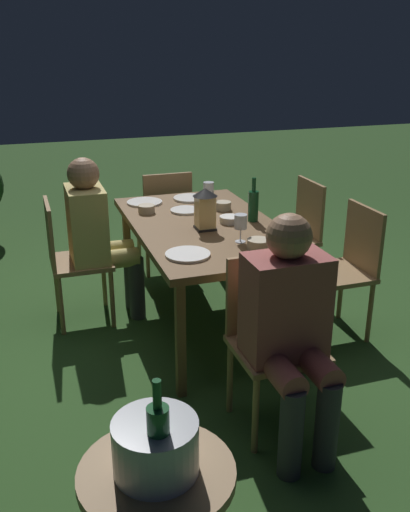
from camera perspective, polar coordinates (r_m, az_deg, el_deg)
ground_plane at (r=3.98m, az=0.00°, el=-6.97°), size 16.00×16.00×0.00m
dining_table at (r=3.71m, az=0.00°, el=2.37°), size 1.62×0.91×0.74m
chair_side_right_b at (r=3.96m, az=-13.38°, el=-0.02°), size 0.42×0.40×0.87m
person_in_mustard at (r=3.93m, az=-10.74°, el=2.37°), size 0.38×0.47×1.15m
chair_head_near at (r=2.89m, az=6.67°, el=-7.75°), size 0.40×0.42×0.87m
person_in_rust at (r=2.66m, az=8.56°, el=-6.78°), size 0.48×0.38×1.15m
chair_side_left_a at (r=3.82m, az=13.90°, el=-0.88°), size 0.42×0.40×0.87m
chair_side_left_b at (r=4.41m, az=8.99°, el=2.46°), size 0.42×0.40×0.87m
chair_head_far at (r=4.74m, az=-4.03°, el=3.99°), size 0.40×0.42×0.87m
lantern_centerpiece at (r=3.55m, az=0.01°, el=4.97°), size 0.15×0.15×0.27m
green_bottle_on_table at (r=3.74m, az=4.86°, el=5.11°), size 0.07×0.07×0.29m
wine_glass_a at (r=4.10m, az=0.36°, el=6.70°), size 0.08×0.08×0.17m
wine_glass_b at (r=3.22m, az=8.58°, el=2.47°), size 0.08×0.08×0.17m
wine_glass_c at (r=3.34m, az=3.60°, el=3.32°), size 0.08×0.08×0.17m
plate_a at (r=4.28m, az=-1.55°, el=5.81°), size 0.24×0.24×0.01m
plate_b at (r=3.15m, az=-1.74°, el=0.16°), size 0.25×0.25×0.01m
plate_c at (r=4.19m, az=-6.07°, el=5.37°), size 0.26×0.26×0.01m
plate_d at (r=3.97m, az=-1.97°, el=4.60°), size 0.21×0.21×0.01m
bowl_olives at (r=3.26m, az=5.38°, el=1.22°), size 0.13×0.13×0.06m
bowl_bread at (r=3.72m, az=2.50°, el=3.70°), size 0.13×0.13×0.04m
bowl_salad at (r=4.01m, az=1.83°, el=5.08°), size 0.11×0.11×0.06m
bowl_dip at (r=3.96m, az=-5.89°, el=4.74°), size 0.12×0.12×0.05m
ice_bucket at (r=1.78m, az=-4.96°, el=-18.25°), size 0.26×0.26×0.34m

